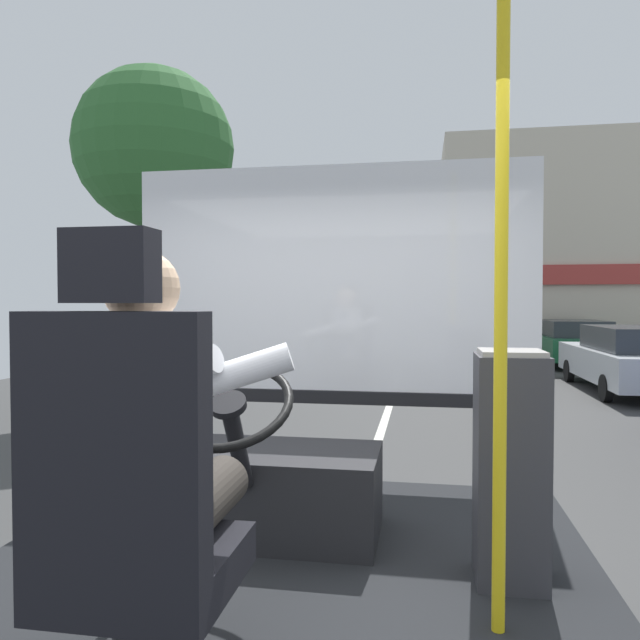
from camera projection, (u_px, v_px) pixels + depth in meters
The scene contains 12 objects.
ground at pixel (391, 402), 10.83m from camera, with size 18.00×44.00×0.06m.
driver_seat at pixel (133, 518), 1.57m from camera, with size 0.48×0.48×1.28m.
bus_driver at pixel (153, 438), 1.68m from camera, with size 0.73×0.56×0.82m.
steering_console at pixel (262, 488), 2.82m from camera, with size 1.10×1.02×0.85m.
handrail_pole at pixel (501, 299), 1.97m from camera, with size 0.04×0.04×2.22m.
fare_box at pixel (510, 466), 2.35m from camera, with size 0.27×0.28×0.91m.
windshield_panel at pixel (331, 311), 3.71m from camera, with size 2.50×0.08×1.48m.
street_tree at pixel (155, 151), 9.62m from camera, with size 2.55×2.55×5.54m.
shop_building at pixel (581, 250), 20.19m from camera, with size 9.23×4.78×7.09m.
parked_car_silver at pixel (632, 358), 11.77m from camera, with size 1.83×4.44×1.30m.
parked_car_green at pixel (571, 342), 17.01m from camera, with size 1.92×4.45×1.27m.
parked_car_red at pixel (532, 331), 21.68m from camera, with size 1.76×4.46×1.45m.
Camera 1 is at (0.56, -2.05, 1.78)m, focal length 33.55 mm.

